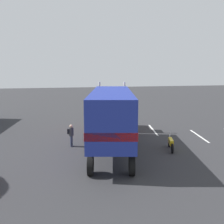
% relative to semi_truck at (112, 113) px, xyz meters
% --- Properties ---
extents(ground_plane, '(120.00, 120.00, 0.00)m').
position_rel_semi_truck_xyz_m(ground_plane, '(6.25, -1.51, -2.52)').
color(ground_plane, '#2D2D30').
extents(lane_stripe_near, '(4.35, 1.00, 0.01)m').
position_rel_semi_truck_xyz_m(lane_stripe_near, '(4.54, -5.01, -2.52)').
color(lane_stripe_near, silver).
rests_on(lane_stripe_near, ground_plane).
extents(lane_stripe_mid, '(4.35, 0.98, 0.01)m').
position_rel_semi_truck_xyz_m(lane_stripe_mid, '(1.46, -7.96, -2.52)').
color(lane_stripe_mid, silver).
rests_on(lane_stripe_mid, ground_plane).
extents(semi_truck, '(14.35, 5.74, 4.50)m').
position_rel_semi_truck_xyz_m(semi_truck, '(0.00, 0.00, 0.00)').
color(semi_truck, red).
rests_on(semi_truck, ground_plane).
extents(person_bystander, '(0.34, 0.47, 1.63)m').
position_rel_semi_truck_xyz_m(person_bystander, '(0.74, 2.87, -1.63)').
color(person_bystander, '#2D3347').
rests_on(person_bystander, ground_plane).
extents(motorcycle, '(2.04, 0.73, 1.12)m').
position_rel_semi_truck_xyz_m(motorcycle, '(-1.71, -3.86, -2.04)').
color(motorcycle, black).
rests_on(motorcycle, ground_plane).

